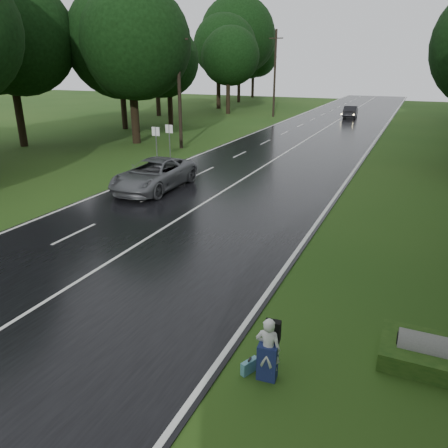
{
  "coord_description": "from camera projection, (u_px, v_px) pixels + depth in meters",
  "views": [
    {
      "loc": [
        9.34,
        -10.51,
        6.62
      ],
      "look_at": [
        3.3,
        2.98,
        1.1
      ],
      "focal_mm": 34.64,
      "sensor_mm": 36.0,
      "label": 1
    }
  ],
  "objects": [
    {
      "name": "far_car",
      "position": [
        351.0,
        112.0,
        55.28
      ],
      "size": [
        1.91,
        4.6,
        1.48
      ],
      "primitive_type": "imported",
      "rotation": [
        0.0,
        0.0,
        3.22
      ],
      "color": "black",
      "rests_on": "road"
    },
    {
      "name": "tree_left_e",
      "position": [
        171.0,
        126.0,
        48.34
      ],
      "size": [
        7.77,
        7.77,
        12.14
      ],
      "primitive_type": null,
      "color": "black",
      "rests_on": "ground"
    },
    {
      "name": "road_sign_a",
      "position": [
        157.0,
        163.0,
        30.4
      ],
      "size": [
        0.6,
        0.1,
        2.51
      ],
      "primitive_type": null,
      "color": "white",
      "rests_on": "ground"
    },
    {
      "name": "culvert",
      "position": [
        428.0,
        363.0,
        10.16
      ],
      "size": [
        1.46,
        0.73,
        0.73
      ],
      "primitive_type": "cylinder",
      "rotation": [
        0.0,
        1.57,
        0.0
      ],
      "color": "slate",
      "rests_on": "ground"
    },
    {
      "name": "tree_left_d",
      "position": [
        137.0,
        143.0,
        38.07
      ],
      "size": [
        9.18,
        9.18,
        14.35
      ],
      "primitive_type": null,
      "color": "black",
      "rests_on": "ground"
    },
    {
      "name": "utility_pole_far",
      "position": [
        273.0,
        117.0,
        56.68
      ],
      "size": [
        1.8,
        0.28,
        10.55
      ],
      "primitive_type": null,
      "color": "black",
      "rests_on": "ground"
    },
    {
      "name": "road",
      "position": [
        277.0,
        158.0,
        31.97
      ],
      "size": [
        12.0,
        140.0,
        0.04
      ],
      "primitive_type": "cube",
      "color": "black",
      "rests_on": "ground"
    },
    {
      "name": "road_sign_b",
      "position": [
        170.0,
        158.0,
        31.91
      ],
      "size": [
        0.59,
        0.1,
        2.45
      ],
      "primitive_type": null,
      "color": "white",
      "rests_on": "ground"
    },
    {
      "name": "ground",
      "position": [
        101.0,
        268.0,
        14.88
      ],
      "size": [
        160.0,
        160.0,
        0.0
      ],
      "primitive_type": "plane",
      "color": "#264614",
      "rests_on": "ground"
    },
    {
      "name": "lane_center",
      "position": [
        277.0,
        158.0,
        31.96
      ],
      "size": [
        0.12,
        140.0,
        0.01
      ],
      "primitive_type": "cube",
      "color": "silver",
      "rests_on": "road"
    },
    {
      "name": "grey_car",
      "position": [
        154.0,
        175.0,
        23.77
      ],
      "size": [
        2.8,
        5.93,
        1.64
      ],
      "primitive_type": "imported",
      "rotation": [
        0.0,
        0.0,
        0.01
      ],
      "color": "#56585C",
      "rests_on": "road"
    },
    {
      "name": "hitchhiker",
      "position": [
        268.0,
        351.0,
        9.44
      ],
      "size": [
        0.59,
        0.54,
        1.54
      ],
      "color": "silver",
      "rests_on": "ground"
    },
    {
      "name": "suitcase",
      "position": [
        249.0,
        366.0,
        9.8
      ],
      "size": [
        0.31,
        0.46,
        0.32
      ],
      "primitive_type": "cube",
      "rotation": [
        0.0,
        0.0,
        5.85
      ],
      "color": "teal",
      "rests_on": "ground"
    },
    {
      "name": "utility_pole_mid",
      "position": [
        181.0,
        148.0,
        35.79
      ],
      "size": [
        1.8,
        0.28,
        9.25
      ],
      "primitive_type": null,
      "color": "black",
      "rests_on": "ground"
    },
    {
      "name": "tree_left_f",
      "position": [
        228.0,
        114.0,
        60.11
      ],
      "size": [
        8.75,
        8.75,
        13.67
      ],
      "primitive_type": null,
      "color": "black",
      "rests_on": "ground"
    }
  ]
}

